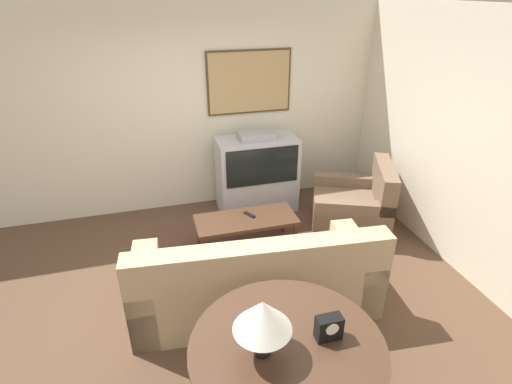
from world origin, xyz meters
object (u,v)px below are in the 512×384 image
(tv, at_px, (257,174))
(console_table, at_px, (287,352))
(mantel_clock, at_px, (329,328))
(coffee_table, at_px, (246,221))
(couch, at_px, (256,281))
(table_lamp, at_px, (263,316))
(armchair, at_px, (353,208))

(tv, xyz_separation_m, console_table, (-0.67, -3.09, 0.18))
(mantel_clock, bearing_deg, coffee_table, 90.02)
(couch, height_order, table_lamp, table_lamp)
(armchair, bearing_deg, couch, -32.93)
(tv, distance_m, console_table, 3.16)
(table_lamp, xyz_separation_m, mantel_clock, (0.45, -0.00, -0.22))
(tv, bearing_deg, console_table, -102.19)
(console_table, bearing_deg, table_lamp, -177.53)
(coffee_table, height_order, console_table, console_table)
(coffee_table, bearing_deg, table_lamp, -101.64)
(tv, xyz_separation_m, armchair, (1.06, -0.82, -0.25))
(couch, distance_m, coffee_table, 1.01)
(armchair, height_order, mantel_clock, mantel_clock)
(couch, height_order, mantel_clock, mantel_clock)
(mantel_clock, bearing_deg, tv, 82.81)
(console_table, bearing_deg, tv, 77.81)
(couch, relative_size, coffee_table, 2.01)
(tv, bearing_deg, mantel_clock, -97.19)
(armchair, xyz_separation_m, mantel_clock, (-1.45, -2.28, 0.57))
(tv, xyz_separation_m, table_lamp, (-0.84, -3.09, 0.54))
(console_table, distance_m, table_lamp, 0.41)
(table_lamp, bearing_deg, couch, 76.19)
(coffee_table, height_order, mantel_clock, mantel_clock)
(couch, relative_size, armchair, 1.95)
(armchair, xyz_separation_m, table_lamp, (-1.91, -2.27, 0.79))
(tv, height_order, coffee_table, tv)
(tv, height_order, couch, tv)
(coffee_table, relative_size, mantel_clock, 6.80)
(coffee_table, distance_m, table_lamp, 2.34)
(couch, distance_m, armchair, 1.95)
(tv, bearing_deg, armchair, -37.62)
(armchair, height_order, table_lamp, table_lamp)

